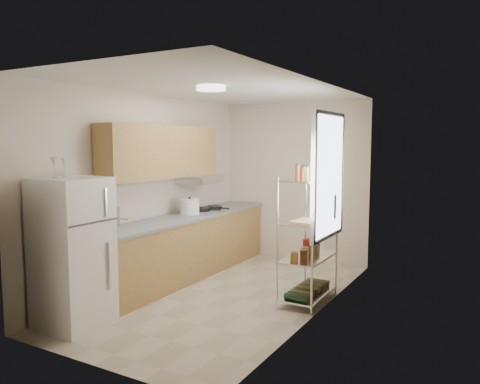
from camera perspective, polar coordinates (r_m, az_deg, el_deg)
The scene contains 16 objects.
room at distance 5.84m, azimuth -1.87°, elevation -0.23°, with size 2.52×4.42×2.62m.
counter_run at distance 6.85m, azimuth -6.52°, elevation -6.53°, with size 0.63×3.51×0.90m.
upper_cabinets at distance 6.50m, azimuth -9.40°, elevation 4.83°, with size 0.33×2.20×0.72m, color tan.
range_hood at distance 7.13m, azimuth -4.95°, elevation 1.60°, with size 0.50×0.60×0.12m, color #B7BABC.
window at distance 5.62m, azimuth 10.75°, elevation 1.98°, with size 0.06×1.00×1.46m, color white.
bakers_rack at distance 5.69m, azimuth 8.39°, elevation -2.41°, with size 0.45×0.90×1.73m.
ceiling_dome at distance 5.59m, azimuth -3.56°, elevation 12.52°, with size 0.34×0.34×0.06m, color white.
refrigerator at distance 5.25m, azimuth -19.75°, elevation -6.97°, with size 0.65×0.65×1.58m, color white.
wine_glass_a at distance 5.16m, azimuth -20.62°, elevation 2.79°, with size 0.07×0.07×0.20m, color silver, non-canonical shape.
wine_glass_b at distance 5.10m, azimuth -21.69°, elevation 2.78°, with size 0.08×0.08×0.22m, color silver, non-canonical shape.
rice_cooker at distance 6.84m, azimuth -6.15°, elevation -1.78°, with size 0.28×0.28×0.22m, color white.
frying_pan_large at distance 7.17m, azimuth -4.75°, elevation -2.11°, with size 0.28×0.28×0.05m, color black.
frying_pan_small at distance 7.38m, azimuth -3.12°, elevation -1.88°, with size 0.24×0.24×0.05m, color black.
cutting_board at distance 5.50m, azimuth 8.30°, elevation -3.58°, with size 0.30×0.39×0.03m, color tan.
espresso_machine at distance 5.94m, azimuth 10.89°, elevation -1.59°, with size 0.17×0.26×0.30m, color black.
storage_bag at distance 5.98m, azimuth 8.52°, elevation -6.50°, with size 0.11×0.15×0.17m, color maroon.
Camera 1 is at (3.03, -4.95, 1.93)m, focal length 35.00 mm.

